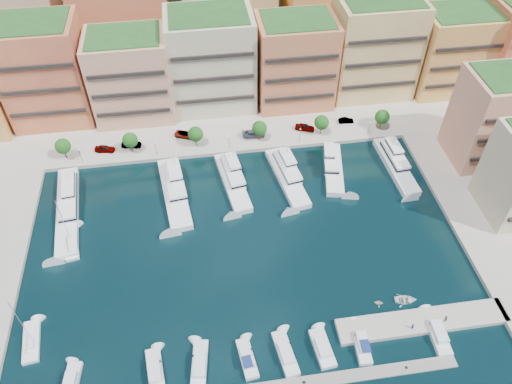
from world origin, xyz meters
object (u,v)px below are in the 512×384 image
at_px(tree_0, 63,146).
at_px(tree_5, 382,117).
at_px(lamppost_0, 80,154).
at_px(tender_2, 406,300).
at_px(car_4, 305,127).
at_px(yacht_6, 395,163).
at_px(tree_1, 130,140).
at_px(yacht_3, 232,179).
at_px(car_5, 346,120).
at_px(cruiser_0, 71,383).
at_px(cruiser_7, 361,343).
at_px(lamppost_1, 155,147).
at_px(tender_1, 379,303).
at_px(person_1, 445,319).
at_px(sailboat_2, 71,243).
at_px(cruiser_5, 286,354).
at_px(cruiser_9, 437,333).
at_px(yacht_4, 287,175).
at_px(lamppost_2, 229,140).
at_px(yacht_0, 68,206).
at_px(cruiser_4, 247,359).
at_px(sailboat_0, 32,342).
at_px(car_1, 131,144).
at_px(yacht_2, 174,189).
at_px(tree_4, 322,122).
at_px(car_3, 254,134).
at_px(lamppost_3, 300,133).
at_px(car_0, 105,149).
at_px(car_2, 185,134).
at_px(yacht_5, 333,166).
at_px(cruiser_6, 323,348).
at_px(tree_3, 259,128).
at_px(tree_2, 196,134).
at_px(cruiser_3, 199,366).

distance_m(tree_0, tree_5, 80.00).
height_order(lamppost_0, tender_2, lamppost_0).
bearing_deg(car_4, yacht_6, -108.85).
bearing_deg(tree_1, yacht_3, -29.84).
bearing_deg(car_5, car_4, 102.80).
bearing_deg(cruiser_0, cruiser_7, -0.03).
xyz_separation_m(lamppost_1, tender_1, (41.32, -48.18, -3.37)).
distance_m(car_5, person_1, 60.08).
height_order(cruiser_0, sailboat_2, sailboat_2).
bearing_deg(cruiser_5, tree_5, 58.11).
relative_size(lamppost_0, cruiser_9, 0.45).
xyz_separation_m(yacht_4, tender_1, (10.83, -36.58, -0.64)).
height_order(lamppost_2, car_5, lamppost_2).
xyz_separation_m(yacht_0, cruiser_4, (34.98, -41.34, -0.64)).
relative_size(tree_5, sailboat_0, 0.43).
bearing_deg(car_1, yacht_0, 152.24).
relative_size(tree_0, yacht_6, 0.28).
distance_m(yacht_2, cruiser_7, 53.62).
distance_m(tree_4, sailboat_0, 81.44).
xyz_separation_m(sailboat_0, car_3, (47.54, 50.82, 1.53)).
xyz_separation_m(yacht_4, cruiser_4, (-15.41, -44.20, -0.52)).
distance_m(lamppost_3, yacht_3, 21.77).
bearing_deg(person_1, car_0, -68.51).
bearing_deg(car_2, cruiser_0, -177.10).
bearing_deg(lamppost_0, sailboat_2, -90.60).
relative_size(tree_1, tree_5, 1.00).
height_order(lamppost_2, cruiser_4, lamppost_2).
relative_size(tree_0, car_2, 1.05).
height_order(yacht_5, cruiser_0, yacht_5).
bearing_deg(lamppost_0, yacht_5, -9.65).
relative_size(lamppost_0, yacht_5, 0.23).
distance_m(cruiser_6, person_1, 23.33).
relative_size(tree_3, car_3, 0.96).
distance_m(lamppost_1, lamppost_3, 36.00).
bearing_deg(sailboat_2, yacht_0, 99.04).
relative_size(lamppost_2, cruiser_4, 0.55).
height_order(cruiser_0, car_0, car_0).
relative_size(car_2, car_5, 1.33).
bearing_deg(lamppost_0, car_3, 5.23).
distance_m(lamppost_0, car_0, 6.58).
xyz_separation_m(tree_2, yacht_5, (32.09, -12.52, -3.53)).
height_order(tree_0, cruiser_3, tree_0).
bearing_deg(tender_1, yacht_5, 14.20).
height_order(yacht_5, cruiser_6, yacht_5).
relative_size(tender_2, car_1, 0.87).
height_order(lamppost_3, yacht_3, yacht_3).
xyz_separation_m(lamppost_3, cruiser_4, (-20.92, -55.80, -3.26)).
height_order(cruiser_6, car_0, car_0).
bearing_deg(tree_5, car_5, 155.10).
height_order(lamppost_3, sailboat_2, sailboat_2).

